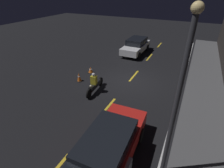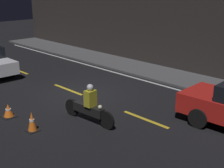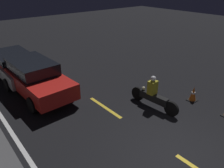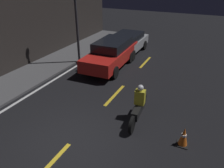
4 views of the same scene
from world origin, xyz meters
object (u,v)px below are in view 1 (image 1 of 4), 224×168
sedan_white (136,46)px  street_lamp (177,100)px  motorcycle (95,84)px  traffic_cone_near (91,70)px  traffic_cone_mid (79,77)px  taxi_red (109,147)px

sedan_white → street_lamp: size_ratio=0.77×
motorcycle → traffic_cone_near: motorcycle is taller
sedan_white → traffic_cone_mid: size_ratio=6.75×
traffic_cone_near → traffic_cone_mid: traffic_cone_mid is taller
sedan_white → traffic_cone_near: 6.28m
street_lamp → sedan_white: bearing=-156.9°
sedan_white → taxi_red: bearing=15.2°
sedan_white → taxi_red: size_ratio=0.95×
motorcycle → street_lamp: street_lamp is taller
taxi_red → traffic_cone_mid: size_ratio=7.07×
traffic_cone_near → street_lamp: street_lamp is taller
motorcycle → traffic_cone_mid: 1.91m
sedan_white → taxi_red: taxi_red is taller
motorcycle → sedan_white: bearing=176.2°
taxi_red → traffic_cone_near: 8.26m
sedan_white → motorcycle: sedan_white is taller
motorcycle → street_lamp: (3.88, 5.13, 2.68)m
traffic_cone_mid → street_lamp: bearing=56.1°
sedan_white → motorcycle: (8.34, 0.08, -0.23)m
taxi_red → traffic_cone_near: size_ratio=9.64×
traffic_cone_near → traffic_cone_mid: size_ratio=0.73×
traffic_cone_near → traffic_cone_mid: bearing=0.7°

